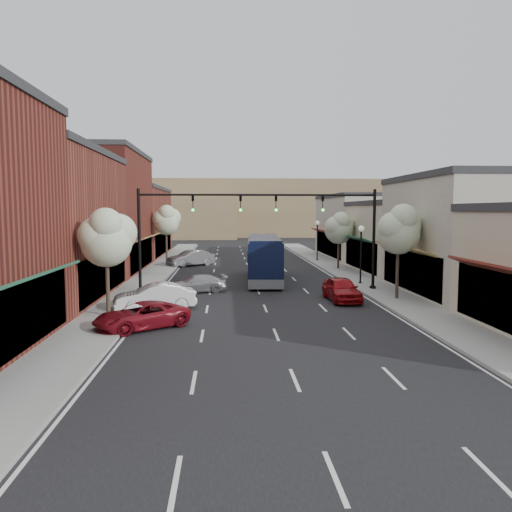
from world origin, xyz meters
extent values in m
plane|color=black|center=(0.00, 0.00, 0.00)|extent=(160.00, 160.00, 0.00)
cube|color=gray|center=(-8.40, 18.50, 0.07)|extent=(2.80, 73.00, 0.15)
cube|color=gray|center=(8.40, 18.50, 0.07)|extent=(2.80, 73.00, 0.15)
cube|color=gray|center=(-7.00, 18.50, 0.07)|extent=(0.25, 73.00, 0.17)
cube|color=gray|center=(7.00, 18.50, 0.07)|extent=(0.25, 73.00, 0.17)
cube|color=black|center=(-10.10, -8.00, 1.60)|extent=(0.60, 11.90, 2.60)
cube|color=#1B4530|center=(-9.30, -8.00, 3.10)|extent=(1.07, 9.80, 0.49)
cube|color=brown|center=(-14.30, 6.00, 4.50)|extent=(9.00, 14.00, 9.00)
cube|color=#2D2D30|center=(-14.30, 6.00, 9.20)|extent=(9.20, 14.10, 0.40)
cube|color=black|center=(-10.10, 6.00, 1.60)|extent=(0.60, 11.90, 2.60)
cube|color=#5D1D15|center=(-9.30, 6.00, 3.10)|extent=(1.07, 9.80, 0.49)
cube|color=maroon|center=(-14.30, 20.00, 5.25)|extent=(9.00, 14.00, 10.50)
cube|color=#2D2D30|center=(-14.30, 20.00, 10.70)|extent=(9.20, 14.10, 0.40)
cube|color=black|center=(-10.10, 20.00, 1.60)|extent=(0.60, 11.90, 2.60)
cube|color=olive|center=(-9.30, 20.00, 3.10)|extent=(1.07, 9.80, 0.49)
cube|color=brown|center=(-14.30, 36.00, 4.00)|extent=(9.00, 18.00, 8.00)
cube|color=#2D2D30|center=(-14.30, 36.00, 8.20)|extent=(9.20, 18.10, 0.40)
cube|color=black|center=(-10.10, 36.00, 1.60)|extent=(0.60, 15.30, 2.60)
cube|color=#1B4530|center=(-9.30, 36.00, 3.10)|extent=(1.07, 12.60, 0.49)
cube|color=#5D1D15|center=(9.30, -6.00, 3.10)|extent=(1.07, 8.40, 0.49)
cube|color=#B9B19F|center=(13.80, 6.00, 3.75)|extent=(8.00, 12.00, 7.50)
cube|color=#2D2D30|center=(13.80, 6.00, 7.70)|extent=(8.20, 12.10, 0.40)
cube|color=black|center=(10.10, 6.00, 1.60)|extent=(0.60, 10.20, 2.60)
cube|color=olive|center=(9.30, 6.00, 3.10)|extent=(1.07, 8.40, 0.49)
cube|color=beige|center=(13.80, 18.00, 3.00)|extent=(8.00, 12.00, 6.00)
cube|color=#2D2D30|center=(13.80, 18.00, 6.20)|extent=(8.20, 12.10, 0.40)
cube|color=black|center=(10.10, 18.00, 1.60)|extent=(0.60, 10.20, 2.60)
cube|color=#1B4530|center=(9.30, 18.00, 3.10)|extent=(1.07, 8.40, 0.49)
cube|color=#B9B19F|center=(13.80, 32.00, 3.50)|extent=(8.00, 16.00, 7.00)
cube|color=#2D2D30|center=(13.80, 32.00, 7.20)|extent=(8.20, 16.10, 0.40)
cube|color=black|center=(10.10, 32.00, 1.60)|extent=(0.60, 13.60, 2.60)
cube|color=#5D1D15|center=(9.30, 32.00, 3.10)|extent=(1.07, 11.20, 0.49)
cube|color=#7A6647|center=(0.00, 90.00, 6.00)|extent=(120.00, 30.00, 12.00)
cube|color=#7A6647|center=(-25.00, 78.00, 4.00)|extent=(50.00, 20.00, 8.00)
cylinder|color=black|center=(8.00, 8.00, 0.15)|extent=(0.44, 0.44, 0.30)
cylinder|color=black|center=(8.00, 8.00, 3.50)|extent=(0.20, 0.20, 7.00)
cylinder|color=black|center=(4.00, 8.00, 6.60)|extent=(8.00, 0.14, 0.14)
imported|color=black|center=(4.40, 8.00, 6.00)|extent=(0.18, 0.46, 1.10)
sphere|color=#19E533|center=(4.40, 7.88, 5.58)|extent=(0.18, 0.18, 0.18)
imported|color=black|center=(1.20, 8.00, 6.00)|extent=(0.18, 0.46, 1.10)
sphere|color=#19E533|center=(1.20, 7.88, 5.58)|extent=(0.18, 0.18, 0.18)
cylinder|color=black|center=(-8.00, 8.00, 0.15)|extent=(0.44, 0.44, 0.30)
cylinder|color=black|center=(-8.00, 8.00, 3.50)|extent=(0.20, 0.20, 7.00)
cylinder|color=black|center=(-4.00, 8.00, 6.60)|extent=(8.00, 0.14, 0.14)
imported|color=black|center=(-4.40, 8.00, 6.00)|extent=(0.18, 0.46, 1.10)
sphere|color=#19E533|center=(-4.40, 7.88, 5.58)|extent=(0.18, 0.18, 0.18)
imported|color=black|center=(-1.20, 8.00, 6.00)|extent=(0.18, 0.46, 1.10)
sphere|color=#19E533|center=(-1.20, 7.88, 5.58)|extent=(0.18, 0.18, 0.18)
cylinder|color=#47382B|center=(8.30, 4.00, 1.86)|extent=(0.20, 0.20, 3.71)
sphere|color=#B2CF9F|center=(8.30, 4.00, 4.18)|extent=(2.60, 2.60, 2.60)
sphere|color=#B2CF9F|center=(8.80, 4.30, 4.64)|extent=(2.00, 2.00, 2.00)
sphere|color=#B2CF9F|center=(7.90, 3.70, 4.52)|extent=(1.90, 1.90, 1.90)
sphere|color=#B2CF9F|center=(8.40, 3.50, 5.10)|extent=(1.70, 1.70, 1.70)
cylinder|color=#47382B|center=(8.30, 20.00, 1.66)|extent=(0.20, 0.20, 3.33)
sphere|color=#B2CF9F|center=(8.30, 20.00, 3.74)|extent=(2.60, 2.60, 2.60)
sphere|color=#B2CF9F|center=(8.80, 20.30, 4.16)|extent=(2.00, 2.00, 2.00)
sphere|color=#B2CF9F|center=(7.90, 19.70, 4.06)|extent=(1.90, 1.90, 1.90)
sphere|color=#B2CF9F|center=(8.40, 19.50, 4.58)|extent=(1.70, 1.70, 1.70)
cylinder|color=#47382B|center=(-8.30, 0.00, 1.76)|extent=(0.20, 0.20, 3.52)
sphere|color=#B2CF9F|center=(-8.30, 0.00, 3.96)|extent=(2.60, 2.60, 2.60)
sphere|color=#B2CF9F|center=(-7.80, 0.30, 4.40)|extent=(2.00, 2.00, 2.00)
sphere|color=#B2CF9F|center=(-8.70, -0.30, 4.29)|extent=(1.90, 1.90, 1.90)
sphere|color=#B2CF9F|center=(-8.20, -0.50, 4.84)|extent=(1.70, 1.70, 1.70)
cylinder|color=#47382B|center=(-8.30, 26.00, 1.92)|extent=(0.20, 0.20, 3.84)
sphere|color=#B2CF9F|center=(-8.30, 26.00, 4.32)|extent=(2.60, 2.60, 2.60)
sphere|color=#B2CF9F|center=(-7.80, 26.30, 4.80)|extent=(2.00, 2.00, 2.00)
sphere|color=#B2CF9F|center=(-8.70, 25.70, 4.68)|extent=(1.90, 1.90, 1.90)
sphere|color=#B2CF9F|center=(-8.20, 25.50, 5.28)|extent=(1.70, 1.70, 1.70)
cylinder|color=black|center=(7.80, 10.50, 0.10)|extent=(0.28, 0.28, 0.20)
cylinder|color=black|center=(7.80, 10.50, 2.00)|extent=(0.12, 0.12, 4.00)
sphere|color=white|center=(7.80, 10.50, 4.22)|extent=(0.44, 0.44, 0.44)
cylinder|color=black|center=(7.80, 28.00, 0.10)|extent=(0.28, 0.28, 0.20)
cylinder|color=black|center=(7.80, 28.00, 2.00)|extent=(0.12, 0.12, 4.00)
sphere|color=white|center=(7.80, 28.00, 4.22)|extent=(0.44, 0.44, 0.44)
cube|color=black|center=(0.80, 13.39, 1.88)|extent=(3.04, 11.45, 2.86)
cube|color=#595B60|center=(0.80, 13.39, 0.52)|extent=(3.06, 11.47, 0.66)
cube|color=black|center=(0.80, 13.39, 2.27)|extent=(3.05, 10.55, 1.04)
cube|color=black|center=(0.80, 13.39, 3.36)|extent=(2.82, 10.99, 0.24)
cube|color=black|center=(0.51, 7.78, 2.46)|extent=(1.97, 0.18, 1.13)
cylinder|color=black|center=(-0.52, 9.49, 0.49)|extent=(0.35, 1.00, 0.98)
cylinder|color=black|center=(1.71, 9.37, 0.49)|extent=(0.35, 1.00, 0.98)
cylinder|color=black|center=(-0.13, 17.04, 0.49)|extent=(0.35, 1.00, 0.98)
cylinder|color=black|center=(2.10, 16.92, 0.49)|extent=(0.35, 1.00, 0.98)
cylinder|color=black|center=(-0.20, 15.71, 0.49)|extent=(0.35, 1.00, 0.98)
cylinder|color=black|center=(2.03, 15.60, 0.49)|extent=(0.35, 1.00, 0.98)
imported|color=maroon|center=(4.87, 4.11, 0.74)|extent=(1.90, 4.38, 1.47)
imported|color=maroon|center=(-6.20, -2.48, 0.63)|extent=(4.86, 4.32, 1.25)
imported|color=silver|center=(-6.20, 2.02, 0.74)|extent=(4.74, 2.64, 1.48)
imported|color=#9C9CA1|center=(-4.20, 7.90, 0.59)|extent=(4.32, 2.48, 1.18)
imported|color=gray|center=(-5.69, 24.15, 0.79)|extent=(4.87, 4.21, 1.59)
camera|label=1|loc=(-2.26, -25.80, 5.54)|focal=35.00mm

